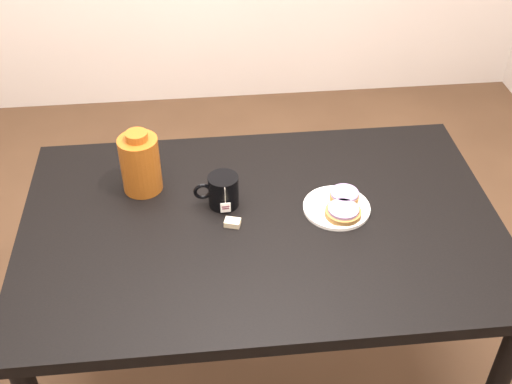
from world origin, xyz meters
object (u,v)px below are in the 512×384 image
Objects in this scene: mug at (223,191)px; teabag_pouch at (232,223)px; bagel_front at (343,212)px; plate at (337,207)px; bagel_back at (344,195)px; bagel_package at (140,163)px; table at (261,241)px.

teabag_pouch is (0.02, -0.10, -0.04)m from mug.
plate is at bearing 103.29° from bagel_front.
bagel_back is 0.62m from bagel_package.
table is 0.43m from bagel_package.
table is at bearing -166.81° from bagel_back.
bagel_back is 0.08m from bagel_front.
bagel_package is (-0.60, 0.13, 0.07)m from bagel_back.
mug is (-0.34, 0.10, 0.03)m from bagel_front.
bagel_package is at bearing 142.43° from teabag_pouch.
plate is 1.45× the size of mug.
mug is at bearing 170.11° from plate.
table is 31.11× the size of teabag_pouch.
mug is (-0.36, 0.03, 0.03)m from bagel_back.
mug is 0.11m from teabag_pouch.
bagel_front reaches higher than teabag_pouch.
teabag_pouch is 0.22× the size of bagel_package.
table is 9.34× the size of bagel_front.
bagel_front is (0.01, -0.04, 0.02)m from plate.
bagel_package is (-0.35, 0.19, 0.18)m from table.
mug reaches higher than table.
bagel_back is (0.03, 0.03, 0.02)m from plate.
bagel_package is (-0.58, 0.16, 0.09)m from plate.
bagel_back is at bearing 11.73° from teabag_pouch.
mug is at bearing 102.22° from teabag_pouch.
teabag_pouch is at bearing 179.59° from bagel_front.
plate is 1.33× the size of bagel_front.
bagel_package is at bearing 160.80° from bagel_front.
bagel_front is at bearing -19.20° from bagel_package.
plate is 0.05m from bagel_front.
teabag_pouch is (-0.34, -0.07, -0.02)m from bagel_back.
mug reaches higher than bagel_front.
bagel_back reaches higher than table.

